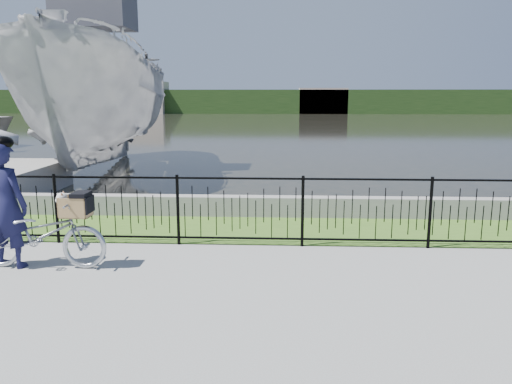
{
  "coord_description": "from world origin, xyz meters",
  "views": [
    {
      "loc": [
        0.63,
        -6.14,
        2.4
      ],
      "look_at": [
        0.29,
        1.0,
        1.0
      ],
      "focal_mm": 35.0,
      "sensor_mm": 36.0,
      "label": 1
    }
  ],
  "objects": [
    {
      "name": "ground",
      "position": [
        0.0,
        0.0,
        0.0
      ],
      "size": [
        120.0,
        120.0,
        0.0
      ],
      "primitive_type": "plane",
      "color": "gray",
      "rests_on": "ground"
    },
    {
      "name": "grass_strip",
      "position": [
        0.0,
        2.6,
        0.0
      ],
      "size": [
        60.0,
        2.0,
        0.01
      ],
      "primitive_type": "cube",
      "color": "#456D22",
      "rests_on": "ground"
    },
    {
      "name": "water",
      "position": [
        0.0,
        33.0,
        0.0
      ],
      "size": [
        120.0,
        120.0,
        0.0
      ],
      "primitive_type": "plane",
      "color": "black",
      "rests_on": "ground"
    },
    {
      "name": "quay_wall",
      "position": [
        0.0,
        3.6,
        0.2
      ],
      "size": [
        60.0,
        0.3,
        0.4
      ],
      "primitive_type": "cube",
      "color": "gray",
      "rests_on": "ground"
    },
    {
      "name": "fence",
      "position": [
        0.0,
        1.6,
        0.58
      ],
      "size": [
        14.0,
        0.06,
        1.15
      ],
      "primitive_type": null,
      "color": "black",
      "rests_on": "ground"
    },
    {
      "name": "far_treeline",
      "position": [
        0.0,
        60.0,
        1.5
      ],
      "size": [
        120.0,
        6.0,
        3.0
      ],
      "primitive_type": "cube",
      "color": "#274319",
      "rests_on": "ground"
    },
    {
      "name": "far_building_left",
      "position": [
        -18.0,
        58.0,
        2.0
      ],
      "size": [
        8.0,
        4.0,
        4.0
      ],
      "primitive_type": "cube",
      "color": "#B09C8D",
      "rests_on": "ground"
    },
    {
      "name": "far_building_right",
      "position": [
        6.0,
        58.5,
        1.6
      ],
      "size": [
        6.0,
        3.0,
        3.2
      ],
      "primitive_type": "cube",
      "color": "#B09C8D",
      "rests_on": "ground"
    },
    {
      "name": "bicycle_rig",
      "position": [
        -2.67,
        0.43,
        0.49
      ],
      "size": [
        1.83,
        0.64,
        1.11
      ],
      "color": "#A8ADB4",
      "rests_on": "ground"
    },
    {
      "name": "cyclist",
      "position": [
        -3.17,
        0.44,
        0.91
      ],
      "size": [
        0.72,
        0.55,
        1.85
      ],
      "color": "#131435",
      "rests_on": "ground"
    },
    {
      "name": "boat_near",
      "position": [
        -4.98,
        9.31,
        2.16
      ],
      "size": [
        5.25,
        11.09,
        5.93
      ],
      "color": "#AEAEAE",
      "rests_on": "water"
    }
  ]
}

